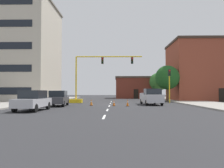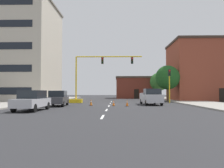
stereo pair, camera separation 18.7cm
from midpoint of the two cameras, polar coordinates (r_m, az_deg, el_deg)
ground_plane at (r=28.51m, az=-0.38°, el=-5.23°), size 160.00×160.00×0.00m
sidewalk_left at (r=38.84m, az=-18.75°, el=-4.16°), size 6.00×56.00×0.14m
sidewalk_right at (r=38.28m, az=19.03°, el=-4.19°), size 6.00×56.00×0.14m
lane_stripe_seg_0 at (r=14.57m, az=-2.06°, el=-8.35°), size 0.16×2.40×0.01m
lane_stripe_seg_1 at (r=20.04m, az=-1.12°, el=-6.60°), size 0.16×2.40×0.01m
lane_stripe_seg_2 at (r=25.52m, az=-0.58°, el=-5.61°), size 0.16×2.40×0.01m
lane_stripe_seg_3 at (r=31.01m, az=-0.24°, el=-4.96°), size 0.16×2.40×0.01m
lane_stripe_seg_4 at (r=36.50m, az=0.00°, el=-4.51°), size 0.16×2.40×0.01m
building_tall_left at (r=45.30m, az=-24.14°, el=7.38°), size 15.90×13.39×17.68m
building_brick_center at (r=56.54m, az=5.96°, el=-0.93°), size 9.59×9.12×5.26m
building_row_right at (r=45.66m, az=23.68°, el=3.03°), size 14.28×10.31×10.92m
traffic_signal_gantry at (r=32.87m, az=-6.52°, el=-0.72°), size 10.53×1.20×6.83m
traffic_light_pole_right at (r=32.87m, az=14.57°, el=1.42°), size 0.32×0.47×4.80m
tree_right_far at (r=51.20m, az=11.96°, el=0.55°), size 4.07×4.07×5.88m
tree_right_mid at (r=38.57m, az=14.08°, el=1.60°), size 4.04×4.04×6.02m
pickup_truck_silver at (r=28.32m, az=10.06°, el=-3.25°), size 2.27×5.50×1.99m
sedan_silver_near_left at (r=20.33m, az=-19.42°, el=-3.93°), size 1.97×4.55×1.74m
sedan_dark_gray_mid_left at (r=25.97m, az=-13.42°, el=-3.54°), size 2.19×4.63×1.74m
traffic_cone_roadside_a at (r=26.28m, az=-5.16°, el=-4.69°), size 0.36×0.36×0.75m
traffic_cone_roadside_b at (r=25.59m, az=0.62°, el=-4.90°), size 0.36×0.36×0.64m
traffic_cone_roadside_c at (r=25.08m, az=4.08°, el=-4.85°), size 0.36×0.36×0.73m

